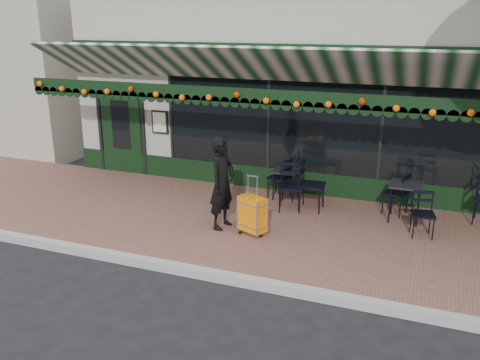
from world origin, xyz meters
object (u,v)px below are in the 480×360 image
at_px(cafe_table_a, 406,188).
at_px(chair_b_right, 312,186).
at_px(chair_b_front, 290,187).
at_px(cafe_table_b, 286,173).
at_px(chair_a_left, 396,193).
at_px(suitcase, 252,215).
at_px(chair_b_left, 279,178).
at_px(woman, 222,183).
at_px(chair_a_front, 423,215).

distance_m(cafe_table_a, chair_b_right, 1.80).
bearing_deg(chair_b_front, cafe_table_b, 98.14).
bearing_deg(chair_a_left, suitcase, -32.70).
relative_size(suitcase, chair_b_front, 1.14).
bearing_deg(chair_b_left, suitcase, 14.76).
relative_size(suitcase, chair_b_right, 1.08).
height_order(woman, cafe_table_b, woman).
distance_m(woman, chair_a_front, 3.60).
bearing_deg(chair_b_front, chair_a_front, -24.06).
bearing_deg(chair_a_left, chair_b_front, -57.96).
relative_size(woman, chair_b_right, 1.69).
xyz_separation_m(cafe_table_a, cafe_table_b, (-2.46, 0.39, -0.09)).
bearing_deg(woman, cafe_table_b, -9.47).
xyz_separation_m(woman, cafe_table_a, (3.11, 1.54, -0.20)).
distance_m(chair_a_front, chair_b_left, 3.15).
xyz_separation_m(suitcase, chair_b_left, (-0.12, 2.06, 0.07)).
distance_m(woman, cafe_table_a, 3.48).
height_order(chair_a_front, chair_b_right, chair_b_right).
relative_size(cafe_table_b, chair_b_left, 0.73).
distance_m(chair_a_left, chair_b_left, 2.42).
distance_m(suitcase, chair_a_left, 3.00).
distance_m(suitcase, chair_b_left, 2.06).
bearing_deg(cafe_table_b, chair_a_front, -20.68).
bearing_deg(woman, chair_a_front, -66.61).
bearing_deg(cafe_table_a, chair_a_front, -62.34).
bearing_deg(cafe_table_b, chair_b_right, -34.17).
xyz_separation_m(suitcase, cafe_table_b, (0.03, 2.04, 0.20)).
relative_size(woman, chair_a_front, 2.11).
bearing_deg(cafe_table_a, woman, -153.67).
height_order(cafe_table_a, chair_b_right, chair_b_right).
distance_m(chair_a_left, chair_b_front, 2.07).
bearing_deg(cafe_table_b, chair_b_left, 172.48).
bearing_deg(chair_b_left, chair_b_front, 43.87).
relative_size(woman, chair_b_left, 1.96).
distance_m(chair_b_right, chair_b_front, 0.44).
bearing_deg(woman, chair_b_left, -5.29).
xyz_separation_m(chair_a_left, chair_b_left, (-2.42, 0.14, 0.01)).
height_order(suitcase, cafe_table_b, suitcase).
height_order(suitcase, cafe_table_a, suitcase).
height_order(cafe_table_b, chair_b_left, chair_b_left).
xyz_separation_m(cafe_table_a, chair_b_right, (-1.79, -0.06, -0.15)).
relative_size(chair_b_right, chair_b_front, 1.05).
xyz_separation_m(woman, chair_b_front, (0.92, 1.29, -0.37)).
bearing_deg(chair_a_left, chair_b_right, -60.68).
bearing_deg(chair_b_left, cafe_table_a, 92.56).
height_order(woman, suitcase, woman).
bearing_deg(chair_b_right, cafe_table_a, -89.00).
bearing_deg(chair_a_front, chair_b_front, 159.50).
bearing_deg(cafe_table_a, cafe_table_b, 170.93).
bearing_deg(chair_b_left, chair_a_left, 98.27).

